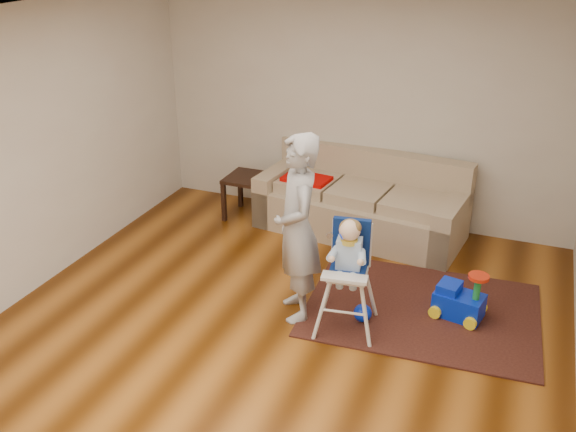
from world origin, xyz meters
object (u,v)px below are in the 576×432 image
at_px(toy_ball, 363,313).
at_px(high_chair, 348,278).
at_px(side_table, 249,197).
at_px(adult, 297,229).
at_px(ride_on_toy, 460,293).
at_px(sofa, 360,196).

relative_size(toy_ball, high_chair, 0.15).
relative_size(side_table, adult, 0.30).
xyz_separation_m(ride_on_toy, toy_ball, (-0.80, -0.41, -0.15)).
bearing_deg(adult, toy_ball, 64.94).
bearing_deg(high_chair, adult, 163.57).
xyz_separation_m(side_table, adult, (1.31, -1.80, 0.61)).
bearing_deg(ride_on_toy, high_chair, -137.77).
distance_m(sofa, toy_ball, 1.91).
relative_size(ride_on_toy, toy_ball, 2.86).
distance_m(sofa, adult, 1.91).
xyz_separation_m(toy_ball, high_chair, (-0.12, -0.14, 0.42)).
height_order(sofa, high_chair, high_chair).
distance_m(side_table, high_chair, 2.61).
bearing_deg(side_table, high_chair, -45.91).
relative_size(sofa, high_chair, 2.27).
bearing_deg(side_table, sofa, 2.71).
bearing_deg(side_table, toy_ball, -41.93).
relative_size(high_chair, adult, 0.62).
bearing_deg(ride_on_toy, toy_ball, -141.41).
bearing_deg(toy_ball, ride_on_toy, 27.32).
distance_m(side_table, adult, 2.30).
xyz_separation_m(high_chair, adult, (-0.50, 0.07, 0.35)).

